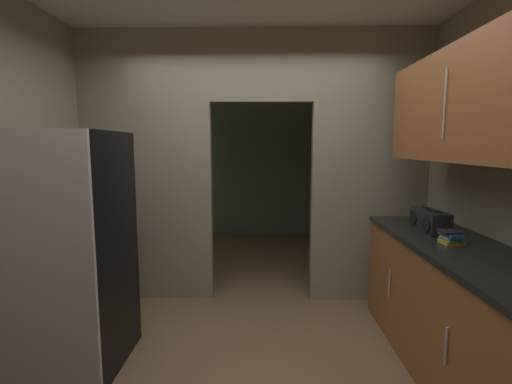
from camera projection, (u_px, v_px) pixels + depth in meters
name	position (u px, v px, depth m)	size (l,w,h in m)	color
ground	(248.00, 381.00, 2.53)	(20.00, 20.00, 0.00)	brown
kitchen_partition	(252.00, 159.00, 3.77)	(3.52, 0.12, 2.74)	gray
adjoining_room_shell	(257.00, 161.00, 5.76)	(3.52, 2.93, 2.74)	slate
refrigerator	(64.00, 252.00, 2.64)	(0.79, 0.80, 1.71)	black
lower_cabinet_run	(458.00, 313.00, 2.53)	(0.64, 2.13, 0.94)	brown
upper_cabinet_counterside	(473.00, 104.00, 2.36)	(0.36, 1.92, 0.74)	brown
boombox	(430.00, 221.00, 2.90)	(0.17, 0.41, 0.20)	black
book_stack	(451.00, 237.00, 2.53)	(0.14, 0.16, 0.09)	gold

